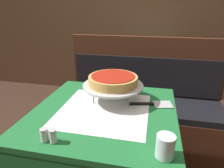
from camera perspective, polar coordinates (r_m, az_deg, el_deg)
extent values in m
cube|color=#1E6B33|center=(1.17, -2.28, -8.08)|extent=(0.81, 0.81, 0.03)
cube|color=white|center=(1.16, -2.29, -7.39)|extent=(0.50, 0.50, 0.00)
cube|color=#1E6B33|center=(1.22, -2.21, -12.13)|extent=(0.81, 0.81, 0.17)
cube|color=#4C331E|center=(1.78, -10.92, -11.89)|extent=(0.05, 0.05, 0.75)
cube|color=#4C331E|center=(1.66, 14.25, -14.75)|extent=(0.05, 0.05, 0.75)
cube|color=#1E6B33|center=(2.58, 10.36, 8.12)|extent=(0.69, 0.69, 0.03)
cube|color=white|center=(2.58, 10.39, 8.47)|extent=(0.43, 0.43, 0.00)
cube|color=#1E6B33|center=(2.60, 10.21, 5.92)|extent=(0.69, 0.69, 0.18)
cube|color=#4C331E|center=(2.44, 2.12, -1.97)|extent=(0.05, 0.05, 0.75)
cube|color=#4C331E|center=(2.42, 16.78, -3.13)|extent=(0.05, 0.05, 0.75)
cube|color=#4C331E|center=(3.01, 4.25, 2.59)|extent=(0.05, 0.05, 0.75)
cube|color=#4C331E|center=(2.99, 16.08, 1.69)|extent=(0.05, 0.05, 0.75)
cube|color=#4C2819|center=(2.06, 8.17, -11.97)|extent=(1.48, 0.50, 0.43)
cube|color=black|center=(1.93, 8.55, -5.87)|extent=(1.45, 0.49, 0.06)
cube|color=#4C2819|center=(2.02, 9.52, 5.06)|extent=(1.48, 0.06, 0.58)
cube|color=black|center=(2.01, 9.30, 2.36)|extent=(1.42, 0.02, 0.37)
cube|color=brown|center=(3.08, 7.86, 18.59)|extent=(6.00, 0.04, 2.40)
cylinder|color=#ADADB2|center=(1.36, 1.40, -0.65)|extent=(0.01, 0.01, 0.09)
cylinder|color=#ADADB2|center=(1.22, -5.34, -3.47)|extent=(0.01, 0.01, 0.09)
cylinder|color=#ADADB2|center=(1.18, 4.86, -4.42)|extent=(0.01, 0.01, 0.09)
cylinder|color=#ADADB2|center=(1.23, 0.30, -0.94)|extent=(0.25, 0.25, 0.01)
cylinder|color=silver|center=(1.23, 0.30, -0.68)|extent=(0.36, 0.36, 0.01)
cylinder|color=silver|center=(1.23, 0.30, -0.33)|extent=(0.37, 0.37, 0.01)
cylinder|color=tan|center=(1.22, 0.30, 1.06)|extent=(0.30, 0.30, 0.05)
cylinder|color=#A82314|center=(1.21, 0.30, 2.29)|extent=(0.26, 0.26, 0.01)
cube|color=#BCBCC1|center=(1.25, 14.30, -5.66)|extent=(0.13, 0.11, 0.00)
cube|color=black|center=(1.22, 8.39, -5.60)|extent=(0.15, 0.05, 0.01)
cylinder|color=silver|center=(0.84, 14.97, -16.80)|extent=(0.07, 0.07, 0.10)
cylinder|color=silver|center=(0.95, -18.74, -13.92)|extent=(0.03, 0.03, 0.05)
cylinder|color=#B7B7BC|center=(0.94, -18.96, -12.40)|extent=(0.03, 0.03, 0.01)
cylinder|color=silver|center=(0.93, -16.45, -14.39)|extent=(0.03, 0.03, 0.05)
cylinder|color=#B7B7BC|center=(0.92, -16.66, -12.80)|extent=(0.03, 0.03, 0.01)
cube|color=#B2B2B7|center=(1.47, -0.55, 0.99)|extent=(0.10, 0.05, 0.09)
cube|color=black|center=(2.48, 10.30, 8.36)|extent=(0.14, 0.14, 0.03)
cylinder|color=black|center=(2.46, 10.43, 10.28)|extent=(0.01, 0.01, 0.14)
cylinder|color=white|center=(2.51, 10.45, 10.11)|extent=(0.04, 0.04, 0.11)
cylinder|color=#99194C|center=(2.42, 10.35, 9.71)|extent=(0.04, 0.04, 0.11)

